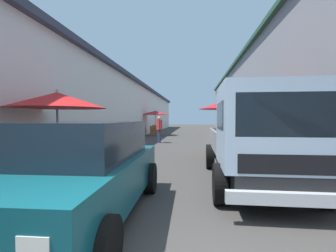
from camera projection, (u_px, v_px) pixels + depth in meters
The scene contains 10 objects.
ground at pixel (188, 143), 14.80m from camera, with size 90.00×90.00×0.00m, color #3D3A38.
building_left_whitewash at pixel (86, 109), 17.75m from camera, with size 49.80×7.50×4.41m.
building_right_concrete at pixel (302, 93), 16.14m from camera, with size 49.80×7.50×6.38m.
fruit_stall_near_left at pixel (57, 110), 6.07m from camera, with size 2.40×2.40×2.23m.
fruit_stall_near_right at pixel (230, 114), 8.98m from camera, with size 2.32×2.32×2.30m.
fruit_stall_far_left at pixel (155, 116), 21.41m from camera, with size 2.55×2.55×2.23m.
hatchback_car at pixel (80, 169), 3.68m from camera, with size 3.94×1.98×1.45m.
delivery_truck at pixel (262, 142), 4.81m from camera, with size 4.94×2.01×2.08m.
vendor_by_crates at pixel (159, 128), 14.91m from camera, with size 0.57×0.41×1.62m.
parked_scooter at pixel (244, 141), 11.49m from camera, with size 1.69×0.44×1.14m.
Camera 1 is at (-1.30, -0.34, 1.50)m, focal length 26.09 mm.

